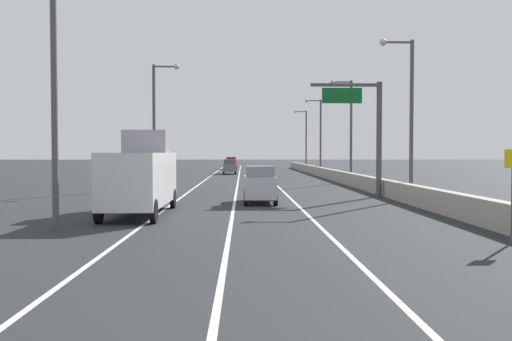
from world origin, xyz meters
The scene contains 16 objects.
ground_plane centered at (0.00, 64.00, 0.00)m, with size 320.00×320.00×0.00m, color #26282B.
lane_stripe_left centered at (-5.50, 55.00, 0.00)m, with size 0.16×130.00×0.00m, color silver.
lane_stripe_center centered at (-2.00, 55.00, 0.00)m, with size 0.16×130.00×0.00m, color silver.
lane_stripe_right centered at (1.50, 55.00, 0.00)m, with size 0.16×130.00×0.00m, color silver.
jersey_barrier_right centered at (8.00, 40.00, 0.55)m, with size 0.60×120.00×1.10m, color #9E998E.
overhead_sign_gantry centered at (6.65, 31.52, 4.73)m, with size 4.68×0.36×7.50m.
lamp_post_right_second centered at (8.62, 29.52, 5.69)m, with size 2.14×0.44×9.88m.
lamp_post_right_third centered at (8.64, 48.14, 5.69)m, with size 2.14×0.44×9.88m.
lamp_post_right_fourth centered at (8.38, 66.76, 5.69)m, with size 2.14×0.44×9.88m.
lamp_post_right_fifth centered at (8.68, 85.38, 5.69)m, with size 2.14×0.44×9.88m.
lamp_post_left_near centered at (-8.32, 16.90, 5.69)m, with size 2.14×0.44×9.88m.
lamp_post_left_mid centered at (-8.25, 39.24, 5.69)m, with size 2.14×0.44×9.88m.
car_gray_0 centered at (-3.32, 69.62, 0.99)m, with size 1.93×4.40×2.00m.
car_red_1 centered at (-3.52, 90.81, 1.06)m, with size 1.96×4.19×2.14m.
car_silver_2 centered at (-0.54, 27.30, 1.06)m, with size 1.84×4.34×2.13m.
box_truck centered at (-6.28, 21.71, 1.81)m, with size 2.46×7.53×3.99m.
Camera 1 is at (-1.51, -3.57, 2.89)m, focal length 37.91 mm.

